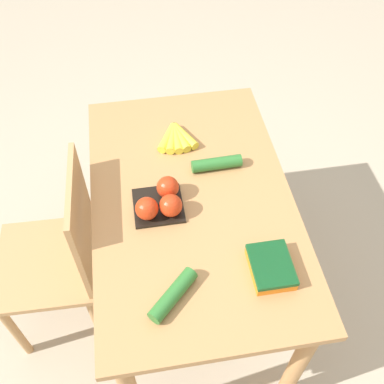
# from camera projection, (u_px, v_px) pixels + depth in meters

# --- Properties ---
(ground_plane) EXTENTS (12.00, 12.00, 0.00)m
(ground_plane) POSITION_uv_depth(u_px,v_px,m) (192.00, 295.00, 2.22)
(ground_plane) COLOR #B7A88E
(dining_table) EXTENTS (1.16, 0.72, 0.78)m
(dining_table) POSITION_uv_depth(u_px,v_px,m) (192.00, 219.00, 1.72)
(dining_table) COLOR #B27F4C
(dining_table) RESTS_ON ground_plane
(chair) EXTENTS (0.43, 0.41, 0.91)m
(chair) POSITION_uv_depth(u_px,v_px,m) (61.00, 256.00, 1.81)
(chair) COLOR tan
(chair) RESTS_ON ground_plane
(banana_bunch) EXTENTS (0.16, 0.17, 0.04)m
(banana_bunch) POSITION_uv_depth(u_px,v_px,m) (176.00, 137.00, 1.79)
(banana_bunch) COLOR brown
(banana_bunch) RESTS_ON dining_table
(tomato_pack) EXTENTS (0.17, 0.17, 0.09)m
(tomato_pack) POSITION_uv_depth(u_px,v_px,m) (161.00, 201.00, 1.55)
(tomato_pack) COLOR black
(tomato_pack) RESTS_ON dining_table
(carrot_bag) EXTENTS (0.16, 0.13, 0.05)m
(carrot_bag) POSITION_uv_depth(u_px,v_px,m) (271.00, 266.00, 1.41)
(carrot_bag) COLOR orange
(carrot_bag) RESTS_ON dining_table
(cucumber_near) EXTENTS (0.05, 0.19, 0.05)m
(cucumber_near) POSITION_uv_depth(u_px,v_px,m) (217.00, 164.00, 1.69)
(cucumber_near) COLOR #2D702D
(cucumber_near) RESTS_ON dining_table
(cucumber_far) EXTENTS (0.17, 0.17, 0.05)m
(cucumber_far) POSITION_uv_depth(u_px,v_px,m) (173.00, 295.00, 1.35)
(cucumber_far) COLOR #2D702D
(cucumber_far) RESTS_ON dining_table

